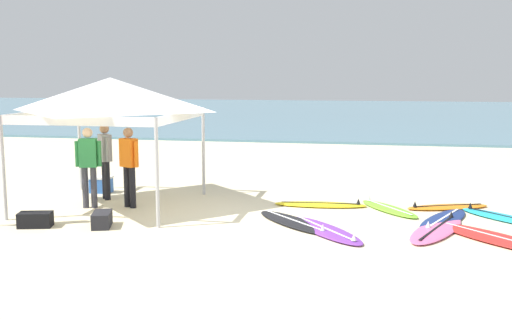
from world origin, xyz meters
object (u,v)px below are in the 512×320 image
(gear_bag_near_tent, at_px, (35,220))
(surfboard_orange, at_px, (447,207))
(gear_bag_by_pole, at_px, (102,219))
(surfboard_red, at_px, (498,239))
(surfboard_purple, at_px, (325,230))
(surfboard_pink, at_px, (437,229))
(person_green, at_px, (89,162))
(surfboard_lime, at_px, (389,209))
(surfboard_black, at_px, (294,222))
(canopy_tent, at_px, (111,95))
(person_grey, at_px, (105,156))
(person_orange, at_px, (129,162))
(cooler_box, at_px, (101,184))
(surfboard_cyan, at_px, (504,217))
(surfboard_navy, at_px, (443,220))
(surfboard_yellow, at_px, (321,204))

(gear_bag_near_tent, bearing_deg, surfboard_orange, 21.47)
(gear_bag_near_tent, bearing_deg, gear_bag_by_pole, 11.65)
(surfboard_red, relative_size, surfboard_orange, 1.27)
(surfboard_purple, bearing_deg, surfboard_pink, 11.98)
(person_green, bearing_deg, surfboard_lime, 8.58)
(surfboard_black, xyz_separation_m, surfboard_purple, (0.62, -0.46, -0.00))
(surfboard_red, bearing_deg, person_green, 172.53)
(canopy_tent, bearing_deg, person_grey, 126.72)
(surfboard_lime, height_order, person_orange, person_orange)
(surfboard_black, bearing_deg, person_orange, 168.07)
(surfboard_orange, xyz_separation_m, gear_bag_near_tent, (-7.73, -3.04, 0.10))
(person_green, bearing_deg, surfboard_orange, 10.19)
(surfboard_pink, relative_size, surfboard_purple, 1.12)
(canopy_tent, height_order, surfboard_black, canopy_tent)
(surfboard_lime, relative_size, surfboard_orange, 0.95)
(canopy_tent, xyz_separation_m, surfboard_lime, (5.81, 0.68, -2.35))
(gear_bag_near_tent, height_order, cooler_box, cooler_box)
(surfboard_lime, xyz_separation_m, surfboard_cyan, (2.20, -0.37, -0.00))
(surfboard_pink, height_order, person_orange, person_orange)
(surfboard_red, distance_m, surfboard_pink, 1.06)
(surfboard_navy, relative_size, surfboard_pink, 0.91)
(gear_bag_by_pole, distance_m, cooler_box, 3.34)
(person_orange, relative_size, cooler_box, 3.42)
(person_green, distance_m, person_grey, 0.89)
(surfboard_red, height_order, surfboard_cyan, same)
(surfboard_orange, bearing_deg, surfboard_pink, -101.81)
(surfboard_black, distance_m, surfboard_orange, 3.57)
(person_orange, bearing_deg, person_green, -166.40)
(surfboard_red, bearing_deg, surfboard_yellow, 146.39)
(surfboard_red, bearing_deg, surfboard_black, 172.27)
(person_grey, bearing_deg, canopy_tent, -53.28)
(surfboard_purple, bearing_deg, surfboard_yellow, 96.83)
(gear_bag_by_pole, bearing_deg, surfboard_yellow, 33.14)
(gear_bag_near_tent, xyz_separation_m, cooler_box, (-0.22, 3.27, 0.06))
(surfboard_black, xyz_separation_m, surfboard_pink, (2.61, -0.04, -0.00))
(surfboard_red, xyz_separation_m, gear_bag_near_tent, (-8.28, -0.65, 0.10))
(person_grey, bearing_deg, person_green, -87.72)
(canopy_tent, relative_size, surfboard_pink, 1.36)
(person_orange, distance_m, gear_bag_near_tent, 2.34)
(surfboard_lime, bearing_deg, surfboard_navy, -37.71)
(surfboard_cyan, relative_size, cooler_box, 3.57)
(surfboard_black, xyz_separation_m, person_green, (-4.44, 0.57, 0.95))
(surfboard_navy, relative_size, surfboard_lime, 1.23)
(surfboard_red, xyz_separation_m, gear_bag_by_pole, (-7.07, -0.40, 0.10))
(gear_bag_by_pole, bearing_deg, surfboard_red, 3.21)
(canopy_tent, relative_size, cooler_box, 6.49)
(person_green, bearing_deg, surfboard_pink, -4.94)
(surfboard_yellow, xyz_separation_m, person_green, (-4.81, -1.08, 0.95))
(surfboard_red, relative_size, surfboard_cyan, 1.32)
(surfboard_red, distance_m, surfboard_orange, 2.45)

